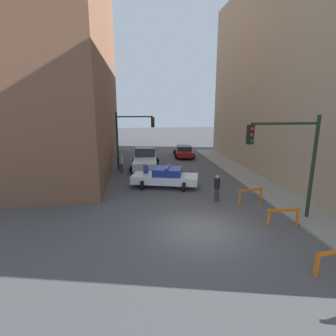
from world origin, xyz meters
The scene contains 14 objects.
ground_plane centered at (0.00, 0.00, 0.00)m, with size 120.00×120.00×0.00m, color #4C4C4F.
sidewalk_right centered at (6.20, 0.00, 0.06)m, with size 2.40×44.00×0.12m.
building_corner_left centered at (-12.00, 14.00, 9.66)m, with size 14.00×20.00×19.32m.
traffic_light_near centered at (4.73, 0.53, 3.53)m, with size 3.64×0.35×5.20m.
traffic_light_far centered at (-3.30, 12.58, 3.40)m, with size 3.44×0.35×5.20m.
police_car centered at (-0.73, 6.95, 0.72)m, with size 5.02×3.10×1.52m.
white_truck centered at (-1.93, 12.72, 0.91)m, with size 2.88×5.52×1.90m.
parked_car_near centered at (2.70, 17.96, 0.67)m, with size 2.52×4.44×1.31m.
pedestrian_crossing centered at (-2.12, 7.65, 0.86)m, with size 0.51×0.51×1.66m.
pedestrian_corner centered at (-4.07, 11.56, 0.86)m, with size 0.48×0.48×1.66m.
pedestrian_sidewalk centered at (2.03, 3.62, 0.86)m, with size 0.48×0.48×1.66m.
barrier_mid centered at (3.86, -3.84, 0.62)m, with size 1.59×0.38×0.90m.
barrier_back centered at (4.17, -0.14, 0.62)m, with size 1.60×0.26×0.90m.
barrier_corner centered at (3.97, 3.07, 0.62)m, with size 1.59×0.36×0.90m.
Camera 1 is at (-2.89, -11.13, 5.73)m, focal length 28.00 mm.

